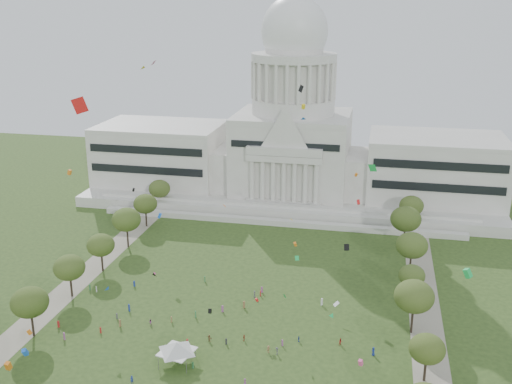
% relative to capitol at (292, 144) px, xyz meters
% --- Properties ---
extents(ground, '(400.00, 400.00, 0.00)m').
position_rel_capitol_xyz_m(ground, '(0.00, -113.59, -22.30)').
color(ground, '#2D441B').
rests_on(ground, ground).
extents(capitol, '(160.00, 64.50, 91.30)m').
position_rel_capitol_xyz_m(capitol, '(0.00, 0.00, 0.00)').
color(capitol, beige).
rests_on(capitol, ground).
extents(path_left, '(8.00, 160.00, 0.04)m').
position_rel_capitol_xyz_m(path_left, '(-48.00, -83.59, -22.28)').
color(path_left, gray).
rests_on(path_left, ground).
extents(path_right, '(8.00, 160.00, 0.04)m').
position_rel_capitol_xyz_m(path_right, '(48.00, -83.59, -22.28)').
color(path_right, gray).
rests_on(path_right, ground).
extents(row_tree_l_1, '(8.86, 8.86, 12.59)m').
position_rel_capitol_xyz_m(row_tree_l_1, '(-44.07, -116.55, -13.34)').
color(row_tree_l_1, black).
rests_on(row_tree_l_1, ground).
extents(row_tree_r_1, '(7.58, 7.58, 10.78)m').
position_rel_capitol_xyz_m(row_tree_r_1, '(46.22, -115.34, -14.64)').
color(row_tree_r_1, black).
rests_on(row_tree_r_1, ground).
extents(row_tree_l_2, '(8.42, 8.42, 11.97)m').
position_rel_capitol_xyz_m(row_tree_l_2, '(-45.04, -96.29, -13.79)').
color(row_tree_l_2, black).
rests_on(row_tree_l_2, ground).
extents(row_tree_r_2, '(9.55, 9.55, 13.58)m').
position_rel_capitol_xyz_m(row_tree_r_2, '(44.17, -96.15, -12.64)').
color(row_tree_r_2, black).
rests_on(row_tree_r_2, ground).
extents(row_tree_l_3, '(8.12, 8.12, 11.55)m').
position_rel_capitol_xyz_m(row_tree_l_3, '(-44.09, -79.67, -14.09)').
color(row_tree_l_3, black).
rests_on(row_tree_l_3, ground).
extents(row_tree_r_3, '(7.01, 7.01, 9.98)m').
position_rel_capitol_xyz_m(row_tree_r_3, '(44.40, -79.10, -15.21)').
color(row_tree_r_3, black).
rests_on(row_tree_r_3, ground).
extents(row_tree_l_4, '(9.29, 9.29, 13.21)m').
position_rel_capitol_xyz_m(row_tree_l_4, '(-44.08, -61.17, -12.90)').
color(row_tree_l_4, black).
rests_on(row_tree_l_4, ground).
extents(row_tree_r_4, '(9.19, 9.19, 13.06)m').
position_rel_capitol_xyz_m(row_tree_r_4, '(44.76, -63.55, -13.01)').
color(row_tree_r_4, black).
rests_on(row_tree_r_4, ground).
extents(row_tree_l_5, '(8.33, 8.33, 11.85)m').
position_rel_capitol_xyz_m(row_tree_l_5, '(-45.22, -42.58, -13.88)').
color(row_tree_l_5, black).
rests_on(row_tree_l_5, ground).
extents(row_tree_r_5, '(9.82, 9.82, 13.96)m').
position_rel_capitol_xyz_m(row_tree_r_5, '(43.49, -43.40, -12.37)').
color(row_tree_r_5, black).
rests_on(row_tree_r_5, ground).
extents(row_tree_l_6, '(8.19, 8.19, 11.64)m').
position_rel_capitol_xyz_m(row_tree_l_6, '(-46.87, -24.45, -14.02)').
color(row_tree_l_6, black).
rests_on(row_tree_l_6, ground).
extents(row_tree_r_6, '(8.42, 8.42, 11.97)m').
position_rel_capitol_xyz_m(row_tree_r_6, '(45.96, -25.46, -13.79)').
color(row_tree_r_6, black).
rests_on(row_tree_r_6, ground).
extents(event_tent, '(11.48, 11.48, 5.34)m').
position_rel_capitol_xyz_m(event_tent, '(-6.76, -120.17, -18.16)').
color(event_tent, '#4C4C4C').
rests_on(event_tent, ground).
extents(person_0, '(1.04, 1.18, 2.03)m').
position_rel_capitol_xyz_m(person_0, '(35.48, -107.98, -21.28)').
color(person_0, navy).
rests_on(person_0, ground).
extents(person_2, '(0.99, 0.84, 1.74)m').
position_rel_capitol_xyz_m(person_2, '(27.94, -105.30, -21.43)').
color(person_2, '#B21E1E').
rests_on(person_2, ground).
extents(person_3, '(0.99, 1.29, 1.78)m').
position_rel_capitol_xyz_m(person_3, '(14.11, -112.17, -21.41)').
color(person_3, '#4C4C51').
rests_on(person_3, ground).
extents(person_4, '(0.67, 1.01, 1.59)m').
position_rel_capitol_xyz_m(person_4, '(5.56, -108.15, -21.50)').
color(person_4, '#B21E1E').
rests_on(person_4, ground).
extents(person_5, '(1.68, 1.42, 1.73)m').
position_rel_capitol_xyz_m(person_5, '(-2.34, -110.12, -21.43)').
color(person_5, olive).
rests_on(person_5, ground).
extents(person_6, '(0.65, 0.83, 1.49)m').
position_rel_capitol_xyz_m(person_6, '(9.61, -124.64, -21.55)').
color(person_6, '#994C8C').
rests_on(person_6, ground).
extents(person_7, '(0.84, 0.82, 1.87)m').
position_rel_capitol_xyz_m(person_7, '(-13.66, -129.09, -21.36)').
color(person_7, navy).
rests_on(person_7, ground).
extents(person_8, '(0.78, 0.55, 1.49)m').
position_rel_capitol_xyz_m(person_8, '(-18.74, -105.82, -21.55)').
color(person_8, '#994C8C').
rests_on(person_8, ground).
extents(person_9, '(1.29, 1.22, 1.82)m').
position_rel_capitol_xyz_m(person_9, '(12.16, -111.92, -21.38)').
color(person_9, olive).
rests_on(person_9, ground).
extents(person_10, '(0.61, 0.92, 1.46)m').
position_rel_capitol_xyz_m(person_10, '(18.23, -105.93, -21.56)').
color(person_10, navy).
rests_on(person_10, ground).
extents(distant_crowd, '(64.10, 41.44, 1.94)m').
position_rel_capitol_xyz_m(distant_crowd, '(-13.07, -98.87, -21.43)').
color(distant_crowd, '#B21E1E').
rests_on(distant_crowd, ground).
extents(kite_swarm, '(83.62, 95.69, 59.43)m').
position_rel_capitol_xyz_m(kite_swarm, '(5.50, -108.70, 4.14)').
color(kite_swarm, orange).
rests_on(kite_swarm, ground).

